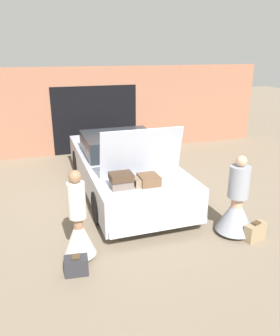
# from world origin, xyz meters

# --- Properties ---
(ground_plane) EXTENTS (40.00, 40.00, 0.00)m
(ground_plane) POSITION_xyz_m (0.00, 0.00, 0.00)
(ground_plane) COLOR #7F705B
(garage_wall_back) EXTENTS (12.00, 0.14, 2.80)m
(garage_wall_back) POSITION_xyz_m (0.00, 3.48, 1.39)
(garage_wall_back) COLOR #9E664C
(garage_wall_back) RESTS_ON ground_plane
(car) EXTENTS (2.00, 4.93, 1.87)m
(car) POSITION_xyz_m (-0.00, 0.01, 0.61)
(car) COLOR #B2B7C6
(car) RESTS_ON ground_plane
(person_left) EXTENTS (0.54, 0.54, 1.55)m
(person_left) POSITION_xyz_m (-1.44, -2.53, 0.56)
(person_left) COLOR #997051
(person_left) RESTS_ON ground_plane
(person_right) EXTENTS (0.71, 0.71, 1.54)m
(person_right) POSITION_xyz_m (1.44, -2.65, 0.54)
(person_right) COLOR tan
(person_right) RESTS_ON ground_plane
(suitcase_beside_left_person) EXTENTS (0.38, 0.25, 0.33)m
(suitcase_beside_left_person) POSITION_xyz_m (-1.56, -2.95, 0.15)
(suitcase_beside_left_person) COLOR #2D2D33
(suitcase_beside_left_person) RESTS_ON ground_plane
(suitcase_beside_right_person) EXTENTS (0.48, 0.30, 0.35)m
(suitcase_beside_right_person) POSITION_xyz_m (1.67, -2.97, 0.16)
(suitcase_beside_right_person) COLOR #9E8460
(suitcase_beside_right_person) RESTS_ON ground_plane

